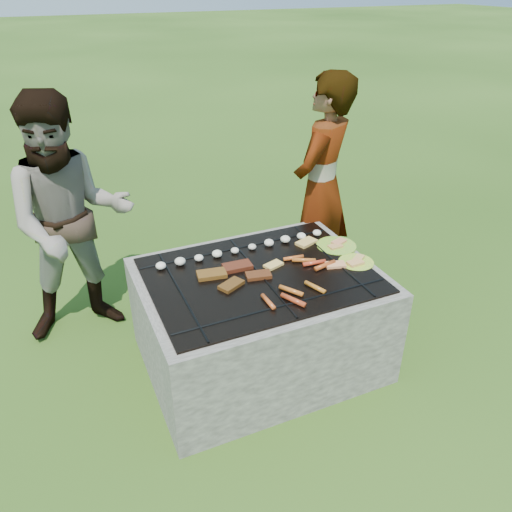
{
  "coord_description": "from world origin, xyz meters",
  "views": [
    {
      "loc": [
        -0.96,
        -2.12,
        2.05
      ],
      "look_at": [
        0.0,
        0.05,
        0.7
      ],
      "focal_mm": 35.0,
      "sensor_mm": 36.0,
      "label": 1
    }
  ],
  "objects_px": {
    "plate_near": "(356,262)",
    "cook": "(321,188)",
    "bystander": "(72,222)",
    "fire_pit": "(259,322)",
    "plate_far": "(336,246)"
  },
  "relations": [
    {
      "from": "plate_near",
      "to": "cook",
      "type": "height_order",
      "value": "cook"
    },
    {
      "from": "bystander",
      "to": "plate_near",
      "type": "bearing_deg",
      "value": -30.44
    },
    {
      "from": "plate_near",
      "to": "bystander",
      "type": "xyz_separation_m",
      "value": [
        -1.44,
        0.87,
        0.16
      ]
    },
    {
      "from": "plate_near",
      "to": "cook",
      "type": "xyz_separation_m",
      "value": [
        0.18,
        0.71,
        0.16
      ]
    },
    {
      "from": "fire_pit",
      "to": "bystander",
      "type": "bearing_deg",
      "value": 138.88
    },
    {
      "from": "cook",
      "to": "fire_pit",
      "type": "bearing_deg",
      "value": 4.38
    },
    {
      "from": "cook",
      "to": "plate_far",
      "type": "bearing_deg",
      "value": 35.52
    },
    {
      "from": "fire_pit",
      "to": "cook",
      "type": "height_order",
      "value": "cook"
    },
    {
      "from": "plate_far",
      "to": "bystander",
      "type": "xyz_separation_m",
      "value": [
        -1.44,
        0.66,
        0.15
      ]
    },
    {
      "from": "fire_pit",
      "to": "cook",
      "type": "xyz_separation_m",
      "value": [
        0.74,
        0.61,
        0.49
      ]
    },
    {
      "from": "plate_far",
      "to": "cook",
      "type": "xyz_separation_m",
      "value": [
        0.17,
        0.5,
        0.16
      ]
    },
    {
      "from": "fire_pit",
      "to": "plate_far",
      "type": "height_order",
      "value": "plate_far"
    },
    {
      "from": "bystander",
      "to": "cook",
      "type": "bearing_deg",
      "value": -4.97
    },
    {
      "from": "plate_near",
      "to": "bystander",
      "type": "height_order",
      "value": "bystander"
    },
    {
      "from": "plate_near",
      "to": "plate_far",
      "type": "bearing_deg",
      "value": 89.64
    }
  ]
}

